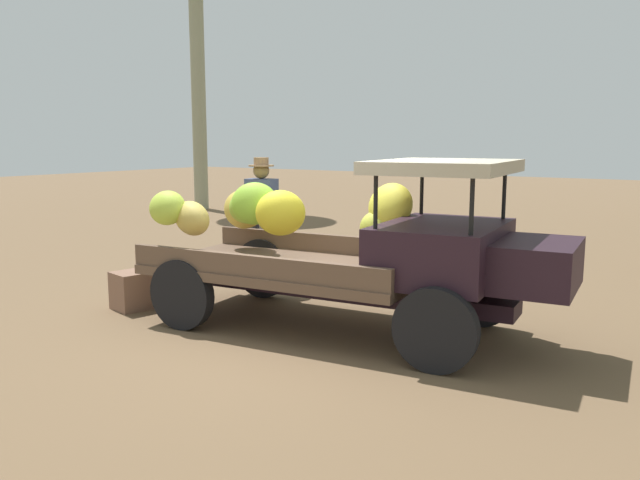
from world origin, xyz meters
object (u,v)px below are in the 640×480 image
Objects in this scene: loose_banana_bunch at (372,264)px; wooden_crate at (137,289)px; truck at (363,248)px; farmer at (262,214)px.

wooden_crate is at bearing -115.98° from loose_banana_bunch.
truck is 2.56× the size of farmer.
loose_banana_bunch is at bearing 110.98° from truck.
wooden_crate is 3.46m from loose_banana_bunch.
truck is 2.89m from wooden_crate.
truck reaches higher than wooden_crate.
farmer is at bearing 70.80° from wooden_crate.
truck is 2.80m from loose_banana_bunch.
wooden_crate is (-0.59, -1.68, -0.79)m from farmer.
loose_banana_bunch is (-1.22, 2.42, -0.70)m from truck.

